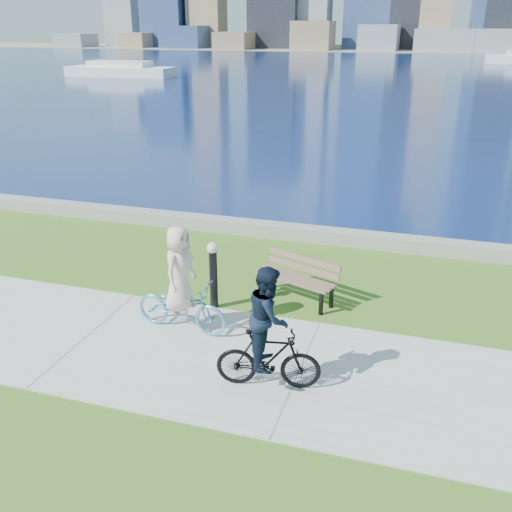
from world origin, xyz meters
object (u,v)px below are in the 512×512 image
Objects in this scene: park_bench at (298,275)px; cyclist_woman at (181,293)px; cyclist_man at (269,338)px; bollard_lamp at (213,271)px.

cyclist_woman is at bearing -111.70° from park_bench.
cyclist_woman is (-1.76, -1.92, 0.23)m from park_bench.
park_bench is at bearing -5.41° from cyclist_man.
cyclist_woman is 2.42m from cyclist_man.
cyclist_woman reaches higher than park_bench.
bollard_lamp is 0.69× the size of cyclist_man.
cyclist_man is at bearing -116.75° from cyclist_woman.
cyclist_man is (1.81, -2.31, 0.08)m from bollard_lamp.
cyclist_man reaches higher than park_bench.
bollard_lamp is at bearing -7.89° from cyclist_woman.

